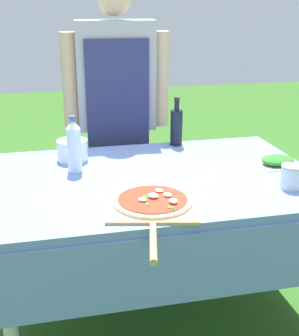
# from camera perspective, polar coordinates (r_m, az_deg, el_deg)

# --- Properties ---
(ground_plane) EXTENTS (12.00, 12.00, 0.00)m
(ground_plane) POSITION_cam_1_polar(r_m,az_deg,el_deg) (2.42, 0.89, -17.44)
(ground_plane) COLOR #2D5B1E
(prep_table) EXTENTS (1.42, 0.97, 0.74)m
(prep_table) POSITION_cam_1_polar(r_m,az_deg,el_deg) (2.09, 0.99, -3.18)
(prep_table) COLOR #607AB7
(prep_table) RESTS_ON ground
(person_cook) EXTENTS (0.58, 0.22, 1.56)m
(person_cook) POSITION_cam_1_polar(r_m,az_deg,el_deg) (2.64, -4.03, 7.92)
(person_cook) COLOR #4C4C51
(person_cook) RESTS_ON ground
(pizza_on_peel) EXTENTS (0.40, 0.61, 0.05)m
(pizza_on_peel) POSITION_cam_1_polar(r_m,az_deg,el_deg) (1.75, 0.40, -4.37)
(pizza_on_peel) COLOR tan
(pizza_on_peel) RESTS_ON prep_table
(oil_bottle) EXTENTS (0.06, 0.06, 0.26)m
(oil_bottle) POSITION_cam_1_polar(r_m,az_deg,el_deg) (2.47, 3.30, 5.09)
(oil_bottle) COLOR black
(oil_bottle) RESTS_ON prep_table
(water_bottle) EXTENTS (0.06, 0.06, 0.26)m
(water_bottle) POSITION_cam_1_polar(r_m,az_deg,el_deg) (2.10, -9.19, 2.70)
(water_bottle) COLOR silver
(water_bottle) RESTS_ON prep_table
(herb_container) EXTENTS (0.19, 0.16, 0.05)m
(herb_container) POSITION_cam_1_polar(r_m,az_deg,el_deg) (2.26, 15.34, 0.84)
(herb_container) COLOR silver
(herb_container) RESTS_ON prep_table
(mixing_tub) EXTENTS (0.15, 0.15, 0.10)m
(mixing_tub) POSITION_cam_1_polar(r_m,az_deg,el_deg) (2.27, -9.37, 2.16)
(mixing_tub) COLOR silver
(mixing_tub) RESTS_ON prep_table
(sauce_jar) EXTENTS (0.09, 0.09, 0.10)m
(sauce_jar) POSITION_cam_1_polar(r_m,az_deg,el_deg) (2.00, 16.89, -1.19)
(sauce_jar) COLOR silver
(sauce_jar) RESTS_ON prep_table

